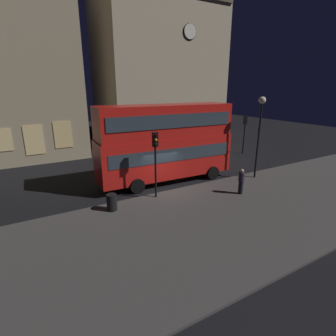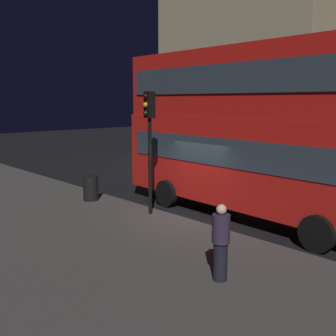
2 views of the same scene
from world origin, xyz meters
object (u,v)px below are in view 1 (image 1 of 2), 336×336
object	(u,v)px
double_decker_bus	(166,140)
litter_bin	(112,202)
street_lamp	(260,120)
traffic_light_near_kerb	(155,152)
traffic_light_far_side	(245,127)
pedestrian	(241,181)

from	to	relation	value
double_decker_bus	litter_bin	distance (m)	6.40
street_lamp	traffic_light_near_kerb	bearing A→B (deg)	177.11
double_decker_bus	traffic_light_far_side	world-z (taller)	double_decker_bus
traffic_light_far_side	traffic_light_near_kerb	bearing A→B (deg)	36.76
double_decker_bus	traffic_light_far_side	distance (m)	11.62
traffic_light_near_kerb	double_decker_bus	bearing A→B (deg)	59.19
street_lamp	litter_bin	size ratio (longest dim) A/B	6.32
traffic_light_near_kerb	litter_bin	bearing A→B (deg)	-162.35
traffic_light_near_kerb	litter_bin	world-z (taller)	traffic_light_near_kerb
traffic_light_far_side	double_decker_bus	bearing A→B (deg)	29.63
pedestrian	litter_bin	bearing A→B (deg)	2.30
traffic_light_near_kerb	pedestrian	size ratio (longest dim) A/B	2.45
double_decker_bus	street_lamp	bearing A→B (deg)	-22.98
traffic_light_near_kerb	litter_bin	size ratio (longest dim) A/B	4.31
traffic_light_near_kerb	pedestrian	bearing A→B (deg)	-14.98
double_decker_bus	traffic_light_near_kerb	distance (m)	3.28
double_decker_bus	traffic_light_far_side	size ratio (longest dim) A/B	2.57
double_decker_bus	pedestrian	world-z (taller)	double_decker_bus
double_decker_bus	pedestrian	size ratio (longest dim) A/B	6.07
traffic_light_far_side	pedestrian	size ratio (longest dim) A/B	2.36
traffic_light_near_kerb	street_lamp	distance (m)	8.39
litter_bin	double_decker_bus	bearing A→B (deg)	29.96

